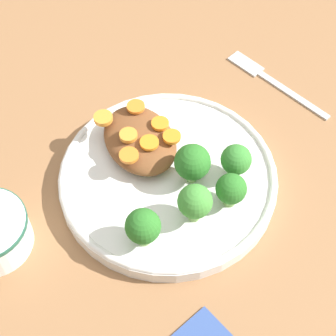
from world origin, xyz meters
TOP-DOWN VIEW (x-y plane):
  - ground_plane at (0.00, 0.00)m, footprint 4.00×4.00m
  - plate at (0.00, 0.00)m, footprint 0.28×0.28m
  - stew_mound at (0.06, 0.01)m, footprint 0.12×0.09m
  - broccoli_floret_0 at (-0.07, -0.05)m, footprint 0.04×0.04m
  - broccoli_floret_1 at (-0.04, -0.08)m, footprint 0.04×0.04m
  - broccoli_floret_2 at (-0.07, -0.00)m, footprint 0.04×0.04m
  - broccoli_floret_3 at (-0.02, -0.02)m, footprint 0.05×0.05m
  - broccoli_floret_4 at (-0.07, 0.07)m, footprint 0.04×0.04m
  - carrot_slice_0 at (0.10, 0.05)m, footprint 0.03×0.03m
  - carrot_slice_1 at (0.06, 0.03)m, footprint 0.02×0.02m
  - carrot_slice_2 at (0.06, -0.02)m, footprint 0.02×0.02m
  - carrot_slice_3 at (0.10, 0.00)m, footprint 0.02×0.02m
  - carrot_slice_4 at (0.03, 0.01)m, footprint 0.02×0.02m
  - carrot_slice_5 at (0.03, -0.02)m, footprint 0.02×0.02m
  - carrot_slice_6 at (0.03, 0.04)m, footprint 0.03×0.03m
  - fork at (0.10, -0.22)m, footprint 0.18×0.07m

SIDE VIEW (x-z plane):
  - ground_plane at x=0.00m, z-range 0.00..0.00m
  - fork at x=0.10m, z-range 0.00..0.01m
  - plate at x=0.00m, z-range 0.00..0.03m
  - stew_mound at x=0.06m, z-range 0.02..0.05m
  - broccoli_floret_0 at x=-0.07m, z-range 0.02..0.07m
  - broccoli_floret_1 at x=-0.04m, z-range 0.03..0.08m
  - broccoli_floret_4 at x=-0.07m, z-range 0.02..0.08m
  - carrot_slice_4 at x=0.03m, z-range 0.05..0.06m
  - carrot_slice_3 at x=0.10m, z-range 0.05..0.06m
  - carrot_slice_2 at x=0.06m, z-range 0.05..0.06m
  - carrot_slice_5 at x=0.03m, z-range 0.05..0.06m
  - carrot_slice_6 at x=0.03m, z-range 0.05..0.06m
  - broccoli_floret_2 at x=-0.07m, z-range 0.03..0.08m
  - carrot_slice_1 at x=0.06m, z-range 0.05..0.06m
  - carrot_slice_0 at x=0.10m, z-range 0.05..0.06m
  - broccoli_floret_3 at x=-0.02m, z-range 0.03..0.09m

